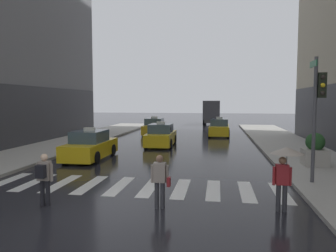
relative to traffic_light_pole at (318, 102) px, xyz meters
name	(u,v)px	position (x,y,z in m)	size (l,w,h in m)	color
ground_plane	(108,214)	(-6.87, -4.15, -3.26)	(160.00, 160.00, 0.00)	black
crosswalk_markings	(135,186)	(-6.87, -1.15, -3.25)	(11.30, 2.80, 0.01)	silver
traffic_light_pole	(318,102)	(0.00, 0.00, 0.00)	(0.44, 0.84, 4.80)	#47474C
taxi_lead	(90,146)	(-10.89, 4.18, -2.53)	(1.95, 4.55, 1.80)	yellow
taxi_second	(161,136)	(-7.86, 10.09, -2.53)	(2.00, 4.57, 1.80)	yellow
taxi_third	(219,128)	(-3.58, 17.64, -2.53)	(2.02, 4.58, 1.80)	yellow
taxi_fourth	(154,127)	(-9.88, 17.72, -2.53)	(2.02, 4.58, 1.80)	gold
box_truck	(212,112)	(-4.57, 31.89, -1.41)	(2.29, 7.54, 3.35)	#2D2D2D
pedestrian_with_umbrella	(285,161)	(-1.77, -3.19, -1.74)	(0.96, 0.96, 1.94)	#333338
pedestrian_with_backpack	(44,176)	(-9.05, -3.83, -2.29)	(0.55, 0.43, 1.65)	black
pedestrian_with_handbag	(160,178)	(-5.46, -3.47, -2.32)	(0.60, 0.24, 1.65)	#333338
planter_near_corner	(315,151)	(0.96, 3.43, -2.38)	(1.10, 1.10, 1.60)	#A8A399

